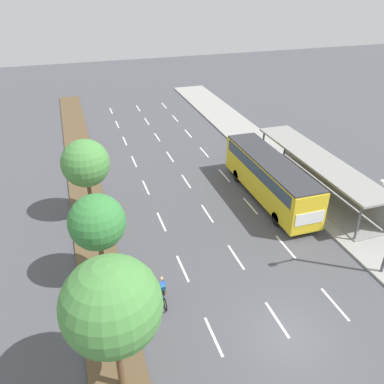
% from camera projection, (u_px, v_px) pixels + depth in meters
% --- Properties ---
extents(ground_plane, '(140.00, 140.00, 0.00)m').
position_uv_depth(ground_plane, '(287.00, 335.00, 19.38)').
color(ground_plane, '#4C4C51').
extents(median_strip, '(2.60, 52.00, 0.12)m').
position_uv_depth(median_strip, '(84.00, 179.00, 33.69)').
color(median_strip, brown).
rests_on(median_strip, ground).
extents(sidewalk_right, '(4.50, 52.00, 0.15)m').
position_uv_depth(sidewalk_right, '(267.00, 153.00, 38.36)').
color(sidewalk_right, '#9E9E99').
rests_on(sidewalk_right, ground).
extents(lane_divider_left, '(0.14, 44.99, 0.01)m').
position_uv_depth(lane_divider_left, '(146.00, 187.00, 32.51)').
color(lane_divider_left, white).
rests_on(lane_divider_left, ground).
extents(lane_divider_center, '(0.14, 44.99, 0.01)m').
position_uv_depth(lane_divider_center, '(186.00, 181.00, 33.44)').
color(lane_divider_center, white).
rests_on(lane_divider_center, ground).
extents(lane_divider_right, '(0.14, 44.99, 0.01)m').
position_uv_depth(lane_divider_right, '(224.00, 176.00, 34.37)').
color(lane_divider_right, white).
rests_on(lane_divider_right, ground).
extents(bus_shelter, '(2.90, 14.37, 2.86)m').
position_uv_depth(bus_shelter, '(319.00, 170.00, 31.07)').
color(bus_shelter, gray).
rests_on(bus_shelter, sidewalk_right).
extents(bus, '(2.54, 11.29, 3.37)m').
position_uv_depth(bus, '(270.00, 175.00, 29.94)').
color(bus, yellow).
rests_on(bus, ground).
extents(cyclist, '(0.46, 1.82, 1.71)m').
position_uv_depth(cyclist, '(162.00, 291.00, 20.91)').
color(cyclist, black).
rests_on(cyclist, ground).
extents(median_tree_nearest, '(3.91, 3.91, 6.64)m').
position_uv_depth(median_tree_nearest, '(112.00, 306.00, 14.66)').
color(median_tree_nearest, brown).
rests_on(median_tree_nearest, median_strip).
extents(median_tree_second, '(3.11, 3.11, 5.39)m').
position_uv_depth(median_tree_second, '(97.00, 222.00, 21.01)').
color(median_tree_second, brown).
rests_on(median_tree_second, median_strip).
extents(median_tree_third, '(3.32, 3.32, 5.77)m').
position_uv_depth(median_tree_third, '(85.00, 163.00, 26.76)').
color(median_tree_third, brown).
rests_on(median_tree_third, median_strip).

